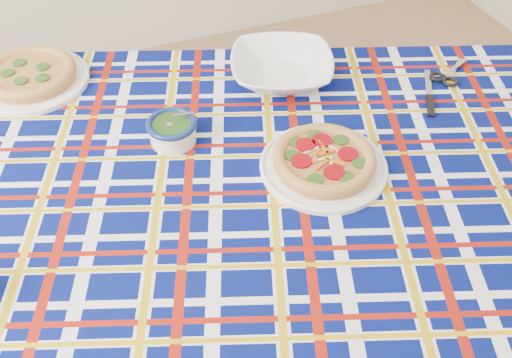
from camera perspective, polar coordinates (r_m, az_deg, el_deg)
name	(u,v)px	position (r m, az deg, el deg)	size (l,w,h in m)	color
dining_table	(245,191)	(1.40, -1.14, -1.21)	(1.87, 1.50, 0.76)	brown
tablecloth	(245,184)	(1.39, -1.16, -0.49)	(1.66, 1.05, 0.11)	#040D51
main_focaccia_plate	(324,160)	(1.34, 6.83, 1.95)	(0.31, 0.31, 0.06)	#AE763D
pesto_bowl	(172,129)	(1.41, -8.39, 4.96)	(0.13, 0.13, 0.07)	#17330E
serving_bowl	(282,68)	(1.61, 2.58, 10.99)	(0.28, 0.28, 0.07)	white
second_focaccia_plate	(30,74)	(1.72, -21.65, 9.72)	(0.32, 0.32, 0.06)	#AE763D
table_knife	(428,84)	(1.67, 16.87, 9.09)	(0.23, 0.02, 0.01)	silver
kitchen_scissors	(455,68)	(1.76, 19.29, 10.45)	(0.18, 0.09, 0.02)	silver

